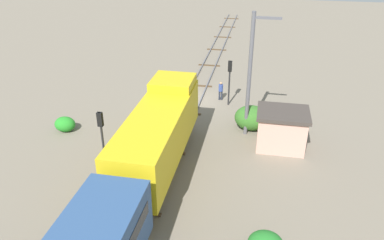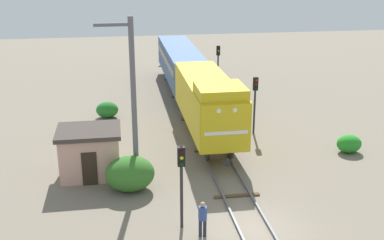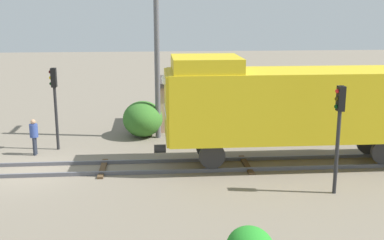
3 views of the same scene
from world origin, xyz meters
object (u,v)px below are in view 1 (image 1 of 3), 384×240
object	(u,v)px
relay_hut	(281,129)
traffic_signal_mid	(102,131)
locomotive	(159,130)
catenary_mast	(250,74)
worker_near_track	(221,89)
traffic_signal_near	(230,75)

from	to	relation	value
relay_hut	traffic_signal_mid	bearing A→B (deg)	24.55
locomotive	catenary_mast	bearing A→B (deg)	-131.97
locomotive	worker_near_track	bearing A→B (deg)	-101.88
catenary_mast	traffic_signal_near	bearing A→B (deg)	-69.23
traffic_signal_near	relay_hut	distance (m)	7.75
locomotive	traffic_signal_mid	distance (m)	3.49
worker_near_track	relay_hut	size ratio (longest dim) A/B	0.49
worker_near_track	catenary_mast	xyz separation A→B (m)	(-2.66, 5.79, 3.75)
worker_near_track	catenary_mast	size ratio (longest dim) A/B	0.19
traffic_signal_mid	catenary_mast	bearing A→B (deg)	-142.92
locomotive	relay_hut	world-z (taller)	locomotive
traffic_signal_near	traffic_signal_mid	world-z (taller)	traffic_signal_mid
catenary_mast	relay_hut	world-z (taller)	catenary_mast
traffic_signal_near	traffic_signal_mid	bearing A→B (deg)	59.67
traffic_signal_near	traffic_signal_mid	xyz separation A→B (m)	(6.60, 11.28, 0.04)
traffic_signal_mid	relay_hut	size ratio (longest dim) A/B	1.15
traffic_signal_mid	worker_near_track	distance (m)	13.61
traffic_signal_near	traffic_signal_mid	distance (m)	13.07
traffic_signal_near	relay_hut	size ratio (longest dim) A/B	1.13
locomotive	traffic_signal_mid	world-z (taller)	locomotive
locomotive	catenary_mast	distance (m)	7.81
traffic_signal_mid	catenary_mast	distance (m)	10.77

